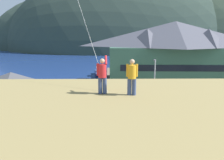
% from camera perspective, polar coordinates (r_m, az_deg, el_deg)
% --- Properties ---
extents(ground_plane, '(600.00, 600.00, 0.00)m').
position_cam_1_polar(ground_plane, '(22.13, 3.37, -15.29)').
color(ground_plane, '#66604C').
extents(parking_lot_pad, '(40.00, 20.00, 0.10)m').
position_cam_1_polar(parking_lot_pad, '(26.63, 2.60, -10.19)').
color(parking_lot_pad, gray).
rests_on(parking_lot_pad, ground).
extents(bay_water, '(360.00, 84.00, 0.03)m').
position_cam_1_polar(bay_water, '(80.21, 0.33, 5.07)').
color(bay_water, navy).
rests_on(bay_water, ground).
extents(far_hill_west_ridge, '(128.62, 52.64, 68.73)m').
position_cam_1_polar(far_hill_west_ridge, '(136.80, -4.57, 8.08)').
color(far_hill_west_ridge, '#2D3D33').
rests_on(far_hill_west_ridge, ground).
extents(far_hill_east_peak, '(133.42, 73.70, 90.73)m').
position_cam_1_polar(far_hill_east_peak, '(131.63, 2.96, 7.93)').
color(far_hill_east_peak, '#2D3D33').
rests_on(far_hill_east_peak, ground).
extents(far_hill_center_saddle, '(129.86, 58.46, 82.92)m').
position_cam_1_polar(far_hill_center_saddle, '(152.84, 23.89, 7.52)').
color(far_hill_center_saddle, '#42513D').
rests_on(far_hill_center_saddle, ground).
extents(far_hill_far_shoulder, '(113.88, 58.39, 78.24)m').
position_cam_1_polar(far_hill_far_shoulder, '(146.49, 26.41, 7.12)').
color(far_hill_far_shoulder, '#3D4C38').
rests_on(far_hill_far_shoulder, ground).
extents(harbor_lodge, '(26.24, 12.28, 12.10)m').
position_cam_1_polar(harbor_lodge, '(44.19, 15.74, 6.98)').
color(harbor_lodge, '#38604C').
rests_on(harbor_lodge, ground).
extents(storage_shed_near_lot, '(8.41, 6.73, 5.09)m').
position_cam_1_polar(storage_shed_near_lot, '(32.14, -24.20, -2.44)').
color(storage_shed_near_lot, '#474C56').
rests_on(storage_shed_near_lot, ground).
extents(wharf_dock, '(3.20, 10.45, 0.70)m').
position_cam_1_polar(wharf_dock, '(54.61, 0.40, 1.95)').
color(wharf_dock, '#70604C').
rests_on(wharf_dock, ground).
extents(moored_boat_wharfside, '(2.63, 6.63, 2.16)m').
position_cam_1_polar(moored_boat_wharfside, '(52.25, -3.23, 1.86)').
color(moored_boat_wharfside, navy).
rests_on(moored_boat_wharfside, ground).
extents(parked_car_mid_row_far, '(4.23, 2.11, 1.82)m').
position_cam_1_polar(parked_car_mid_row_far, '(27.30, -5.61, -7.37)').
color(parked_car_mid_row_far, '#B28923').
rests_on(parked_car_mid_row_far, parking_lot_pad).
extents(parked_car_back_row_left, '(4.29, 2.24, 1.82)m').
position_cam_1_polar(parked_car_back_row_left, '(24.42, -23.64, -10.85)').
color(parked_car_back_row_left, navy).
rests_on(parked_car_back_row_left, parking_lot_pad).
extents(parked_car_front_row_red, '(4.23, 2.11, 1.82)m').
position_cam_1_polar(parked_car_front_row_red, '(23.31, 11.38, -11.13)').
color(parked_car_front_row_red, slate).
rests_on(parked_car_front_row_red, parking_lot_pad).
extents(parked_car_corner_spot, '(4.21, 2.07, 1.82)m').
position_cam_1_polar(parked_car_corner_spot, '(22.77, -5.44, -11.52)').
color(parked_car_corner_spot, silver).
rests_on(parked_car_corner_spot, parking_lot_pad).
extents(parked_car_back_row_right, '(4.34, 2.34, 1.82)m').
position_cam_1_polar(parked_car_back_row_right, '(28.70, 12.97, -6.64)').
color(parked_car_back_row_right, '#B28923').
rests_on(parked_car_back_row_right, parking_lot_pad).
extents(parking_light_pole, '(0.24, 0.78, 6.37)m').
position_cam_1_polar(parking_light_pole, '(31.42, 10.85, 0.31)').
color(parking_light_pole, '#ADADB2').
rests_on(parking_light_pole, parking_lot_pad).
extents(person_kite_flyer, '(0.51, 0.66, 1.86)m').
position_cam_1_polar(person_kite_flyer, '(10.81, -2.51, 1.38)').
color(person_kite_flyer, '#384770').
rests_on(person_kite_flyer, grassy_hill_foreground).
extents(person_companion, '(0.55, 0.40, 1.74)m').
position_cam_1_polar(person_companion, '(10.59, 5.14, 1.03)').
color(person_companion, '#384770').
rests_on(person_companion, grassy_hill_foreground).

